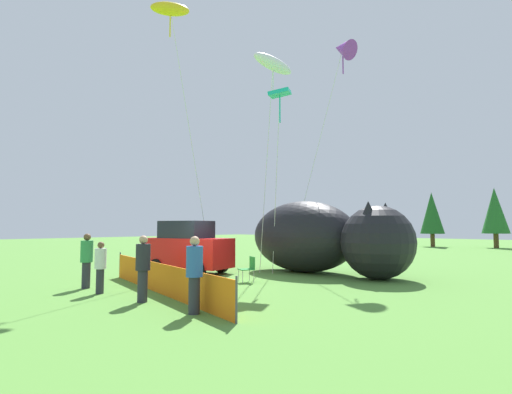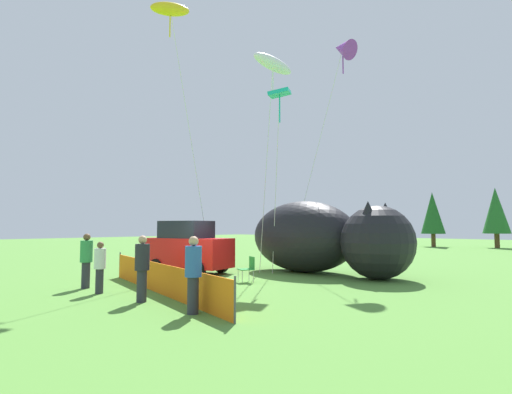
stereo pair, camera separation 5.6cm
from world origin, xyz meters
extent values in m
plane|color=#548C38|center=(0.00, 0.00, 0.00)|extent=(120.00, 120.00, 0.00)
cube|color=red|center=(-2.13, 0.66, 0.92)|extent=(4.13, 2.52, 1.29)
cube|color=#1E232D|center=(-2.31, 0.61, 1.95)|extent=(2.42, 1.99, 0.78)
cylinder|color=black|center=(-1.15, 1.73, 0.32)|extent=(0.68, 0.38, 0.64)
cylinder|color=black|center=(-0.78, 0.13, 0.32)|extent=(0.68, 0.38, 0.64)
cylinder|color=black|center=(-3.48, 1.19, 0.32)|extent=(0.68, 0.38, 0.64)
cylinder|color=black|center=(-3.10, -0.42, 0.32)|extent=(0.68, 0.38, 0.64)
cube|color=#267F33|center=(1.81, 0.33, 0.48)|extent=(0.69, 0.69, 0.03)
cube|color=#267F33|center=(1.91, 0.56, 0.71)|extent=(0.47, 0.23, 0.47)
cylinder|color=#A5A5AD|center=(1.92, 0.04, 0.24)|extent=(0.02, 0.02, 0.48)
cylinder|color=#A5A5AD|center=(1.52, 0.22, 0.24)|extent=(0.02, 0.02, 0.48)
cylinder|color=#A5A5AD|center=(2.10, 0.45, 0.24)|extent=(0.02, 0.02, 0.48)
cylinder|color=#A5A5AD|center=(1.70, 0.63, 0.24)|extent=(0.02, 0.02, 0.48)
ellipsoid|color=black|center=(1.41, 4.48, 1.63)|extent=(5.49, 3.33, 3.25)
ellipsoid|color=white|center=(1.41, 4.48, 0.89)|extent=(3.52, 2.49, 1.46)
sphere|color=black|center=(5.11, 4.43, 1.46)|extent=(2.93, 2.93, 2.93)
cone|color=black|center=(5.11, 5.16, 2.64)|extent=(0.82, 0.82, 0.88)
cone|color=black|center=(5.11, 3.69, 2.64)|extent=(0.82, 0.82, 0.88)
cube|color=orange|center=(1.60, -3.29, 0.47)|extent=(9.14, 2.13, 0.93)
cylinder|color=#4C4C51|center=(-2.96, -2.25, 0.51)|extent=(0.05, 0.05, 1.02)
cylinder|color=#4C4C51|center=(6.17, -4.34, 0.51)|extent=(0.05, 0.05, 1.02)
cylinder|color=#2D2D38|center=(-1.09, -4.46, 0.44)|extent=(0.27, 0.27, 0.88)
cylinder|color=#338C4C|center=(-1.09, -4.46, 1.25)|extent=(0.40, 0.40, 0.73)
sphere|color=brown|center=(-1.09, -4.46, 1.73)|extent=(0.24, 0.24, 0.24)
cylinder|color=#2D2D38|center=(4.74, -4.38, 0.44)|extent=(0.28, 0.28, 0.88)
cylinder|color=#2D59A5|center=(4.74, -4.38, 1.25)|extent=(0.41, 0.41, 0.74)
sphere|color=tan|center=(4.74, -4.38, 1.74)|extent=(0.24, 0.24, 0.24)
cylinder|color=#2D2D38|center=(2.50, -4.45, 0.44)|extent=(0.27, 0.27, 0.88)
cylinder|color=#26262D|center=(2.50, -4.45, 1.24)|extent=(0.40, 0.40, 0.73)
sphere|color=tan|center=(2.50, -4.45, 1.72)|extent=(0.24, 0.24, 0.24)
cylinder|color=#2D2D38|center=(0.28, -4.62, 0.38)|extent=(0.24, 0.24, 0.77)
cylinder|color=silver|center=(0.28, -4.62, 1.09)|extent=(0.35, 0.35, 0.64)
sphere|color=brown|center=(0.28, -4.62, 1.51)|extent=(0.21, 0.21, 0.21)
cylinder|color=silver|center=(-2.38, 0.91, 5.96)|extent=(0.29, 2.80, 11.92)
ellipsoid|color=yellow|center=(-2.25, -0.48, 11.92)|extent=(1.05, 2.06, 1.10)
cylinder|color=yellow|center=(-2.25, -0.48, 11.22)|extent=(0.06, 0.06, 1.20)
cylinder|color=silver|center=(0.92, 6.18, 5.52)|extent=(2.74, 1.21, 11.05)
cone|color=purple|center=(2.27, 6.77, 11.05)|extent=(1.51, 1.21, 1.37)
cylinder|color=purple|center=(2.27, 6.77, 10.35)|extent=(0.06, 0.06, 1.20)
cylinder|color=silver|center=(1.17, 2.84, 3.93)|extent=(0.96, 0.58, 7.87)
cube|color=#19B2B2|center=(1.64, 2.56, 7.86)|extent=(1.23, 1.23, 0.40)
cylinder|color=#19B2B2|center=(1.64, 2.56, 7.16)|extent=(0.06, 0.06, 1.20)
cylinder|color=silver|center=(0.45, 3.00, 4.77)|extent=(0.79, 0.11, 9.55)
ellipsoid|color=white|center=(0.84, 3.04, 9.55)|extent=(1.22, 2.21, 1.08)
cylinder|color=white|center=(0.84, 3.04, 8.85)|extent=(0.06, 0.06, 1.20)
cylinder|color=brown|center=(2.80, 33.45, 0.69)|extent=(0.44, 0.44, 1.39)
cone|color=#236028|center=(2.80, 33.45, 3.61)|extent=(2.44, 2.44, 4.45)
cylinder|color=brown|center=(-2.48, 31.59, 0.66)|extent=(0.42, 0.42, 1.33)
cone|color=#1E5623|center=(-2.48, 31.59, 3.45)|extent=(2.34, 2.34, 4.25)
camera|label=1|loc=(12.53, -10.43, 2.11)|focal=28.00mm
camera|label=2|loc=(12.57, -10.39, 2.11)|focal=28.00mm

